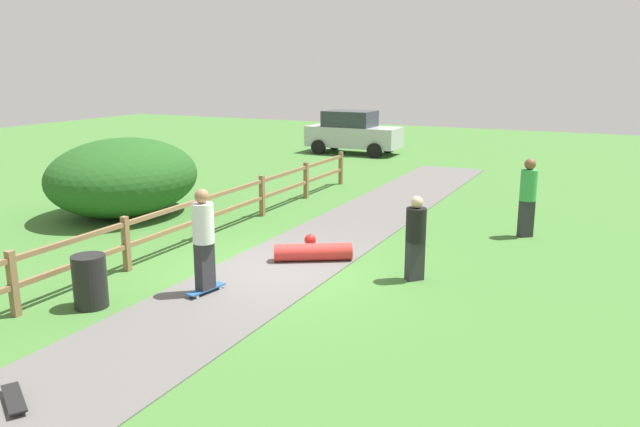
% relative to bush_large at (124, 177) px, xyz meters
% --- Properties ---
extents(ground_plane, '(60.00, 60.00, 0.00)m').
position_rel_bush_large_xyz_m(ground_plane, '(6.01, -2.37, -1.03)').
color(ground_plane, '#427533').
extents(asphalt_path, '(2.40, 28.00, 0.02)m').
position_rel_bush_large_xyz_m(asphalt_path, '(6.01, -2.37, -1.02)').
color(asphalt_path, '#605E5B').
rests_on(asphalt_path, ground_plane).
extents(wooden_fence, '(0.12, 18.12, 1.10)m').
position_rel_bush_large_xyz_m(wooden_fence, '(3.41, -2.37, -0.37)').
color(wooden_fence, olive).
rests_on(wooden_fence, ground_plane).
extents(bush_large, '(3.61, 4.34, 2.07)m').
position_rel_bush_large_xyz_m(bush_large, '(0.00, 0.00, 0.00)').
color(bush_large, '#23561E').
rests_on(bush_large, ground_plane).
extents(trash_bin, '(0.56, 0.56, 0.90)m').
position_rel_bush_large_xyz_m(trash_bin, '(4.21, -5.40, -0.58)').
color(trash_bin, black).
rests_on(trash_bin, ground_plane).
extents(skater_riding, '(0.44, 0.82, 1.88)m').
position_rel_bush_large_xyz_m(skater_riding, '(5.57, -4.05, 0.04)').
color(skater_riding, '#265999').
rests_on(skater_riding, asphalt_path).
extents(skater_fallen, '(1.57, 1.49, 0.36)m').
position_rel_bush_large_xyz_m(skater_fallen, '(6.39, -1.45, -0.83)').
color(skater_fallen, red).
rests_on(skater_fallen, asphalt_path).
extents(skateboard_loose, '(0.79, 0.59, 0.08)m').
position_rel_bush_large_xyz_m(skateboard_loose, '(5.74, -8.15, -0.95)').
color(skateboard_loose, black).
rests_on(skateboard_loose, asphalt_path).
extents(bystander_black, '(0.54, 0.54, 1.62)m').
position_rel_bush_large_xyz_m(bystander_black, '(8.66, -1.69, -0.15)').
color(bystander_black, '#2D2D33').
rests_on(bystander_black, ground_plane).
extents(bystander_green, '(0.53, 0.53, 1.86)m').
position_rel_bush_large_xyz_m(bystander_green, '(10.07, 2.42, 0.00)').
color(bystander_green, '#2D2D33').
rests_on(bystander_green, ground_plane).
extents(parked_car_silver, '(4.20, 2.01, 1.92)m').
position_rel_bush_large_xyz_m(parked_car_silver, '(0.81, 13.73, -0.07)').
color(parked_car_silver, '#B7B7BC').
rests_on(parked_car_silver, ground_plane).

